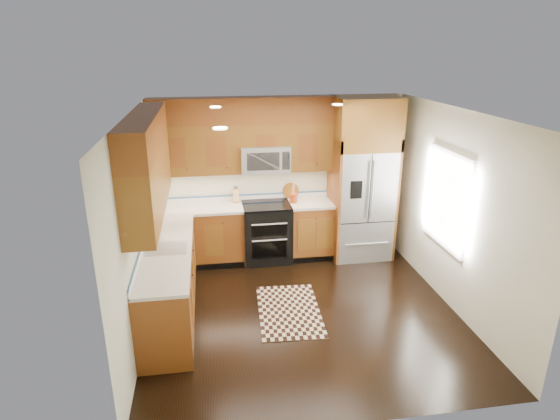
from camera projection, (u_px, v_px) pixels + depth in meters
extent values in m
plane|color=black|center=(302.00, 311.00, 6.21)|extent=(4.00, 4.00, 0.00)
cube|color=silver|center=(279.00, 177.00, 7.63)|extent=(4.00, 0.02, 2.60)
cube|color=silver|center=(137.00, 229.00, 5.47)|extent=(0.02, 4.00, 2.60)
cube|color=silver|center=(455.00, 211.00, 6.06)|extent=(0.02, 4.00, 2.60)
cube|color=white|center=(447.00, 199.00, 6.21)|extent=(0.04, 1.10, 1.30)
cube|color=white|center=(446.00, 199.00, 6.21)|extent=(0.02, 0.95, 1.15)
cube|color=brown|center=(200.00, 237.00, 7.44)|extent=(1.37, 0.60, 0.90)
cube|color=brown|center=(311.00, 230.00, 7.71)|extent=(0.72, 0.60, 0.90)
cube|color=brown|center=(170.00, 283.00, 5.99)|extent=(0.60, 2.40, 0.90)
cube|color=silver|center=(246.00, 206.00, 7.39)|extent=(2.85, 0.62, 0.04)
cube|color=silver|center=(167.00, 250.00, 5.83)|extent=(0.62, 2.40, 0.04)
cube|color=brown|center=(244.00, 148.00, 7.21)|extent=(2.85, 0.33, 0.75)
cube|color=brown|center=(149.00, 181.00, 5.51)|extent=(0.33, 2.40, 0.75)
cube|color=brown|center=(243.00, 111.00, 7.02)|extent=(2.85, 0.33, 0.40)
cube|color=brown|center=(144.00, 132.00, 5.32)|extent=(0.33, 2.40, 0.40)
cube|color=black|center=(267.00, 233.00, 7.57)|extent=(0.76, 0.64, 0.92)
cube|color=black|center=(266.00, 205.00, 7.41)|extent=(0.76, 0.60, 0.02)
cube|color=black|center=(269.00, 231.00, 7.22)|extent=(0.55, 0.01, 0.18)
cube|color=black|center=(269.00, 250.00, 7.33)|extent=(0.55, 0.01, 0.28)
cylinder|color=#B2B2B7|center=(269.00, 224.00, 7.16)|extent=(0.55, 0.02, 0.02)
cylinder|color=#B2B2B7|center=(270.00, 240.00, 7.25)|extent=(0.55, 0.02, 0.02)
cube|color=#B2B2B7|center=(265.00, 158.00, 7.29)|extent=(0.76, 0.40, 0.42)
cube|color=black|center=(263.00, 162.00, 7.10)|extent=(0.50, 0.01, 0.28)
cube|color=#B2B2B7|center=(361.00, 203.00, 7.61)|extent=(0.90, 0.74, 1.80)
cube|color=black|center=(370.00, 189.00, 7.14)|extent=(0.01, 0.01, 1.08)
cube|color=black|center=(356.00, 190.00, 7.11)|extent=(0.18, 0.01, 0.28)
cube|color=brown|center=(333.00, 199.00, 7.51)|extent=(0.04, 0.74, 2.00)
cube|color=brown|center=(389.00, 196.00, 7.65)|extent=(0.04, 0.74, 2.00)
cube|color=brown|center=(366.00, 123.00, 7.17)|extent=(0.98, 0.74, 0.80)
cube|color=#B2B2B7|center=(166.00, 248.00, 5.82)|extent=(0.50, 0.42, 0.02)
cylinder|color=#B2B2B7|center=(151.00, 232.00, 5.95)|extent=(0.02, 0.02, 0.28)
torus|color=#B2B2B7|center=(149.00, 224.00, 5.83)|extent=(0.18, 0.02, 0.18)
cube|color=black|center=(289.00, 311.00, 6.21)|extent=(0.87, 1.38, 0.01)
cube|color=tan|center=(236.00, 195.00, 7.53)|extent=(0.10, 0.13, 0.20)
cylinder|color=#A53914|center=(293.00, 198.00, 7.48)|extent=(0.14, 0.14, 0.15)
cylinder|color=brown|center=(291.00, 198.00, 7.72)|extent=(0.34, 0.34, 0.02)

